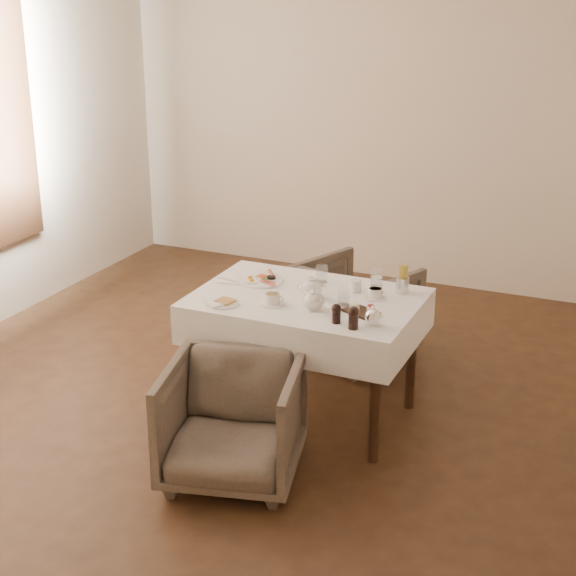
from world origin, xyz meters
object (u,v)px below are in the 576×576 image
(breakfast_plate, at_px, (261,279))
(teapot_centre, at_px, (312,286))
(armchair_near, at_px, (232,422))
(table, at_px, (306,316))
(armchair_far, at_px, (352,311))

(breakfast_plate, height_order, teapot_centre, teapot_centre)
(armchair_near, bearing_deg, breakfast_plate, 92.27)
(armchair_near, bearing_deg, teapot_centre, 68.05)
(table, height_order, teapot_centre, teapot_centre)
(armchair_near, xyz_separation_m, breakfast_plate, (-0.27, 0.92, 0.45))
(armchair_near, bearing_deg, table, 69.64)
(table, relative_size, teapot_centre, 8.01)
(armchair_far, distance_m, breakfast_plate, 0.94)
(teapot_centre, bearing_deg, armchair_near, -115.88)
(table, xyz_separation_m, breakfast_plate, (-0.35, 0.14, 0.13))
(breakfast_plate, relative_size, teapot_centre, 1.77)
(armchair_far, bearing_deg, teapot_centre, 116.30)
(armchair_far, bearing_deg, table, 114.71)
(table, height_order, armchair_far, table)
(armchair_near, distance_m, breakfast_plate, 1.06)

